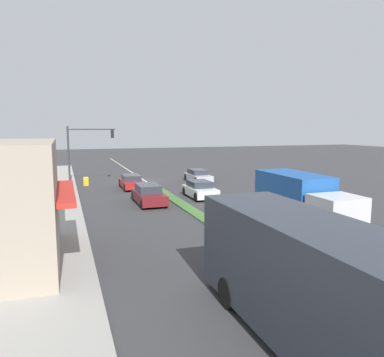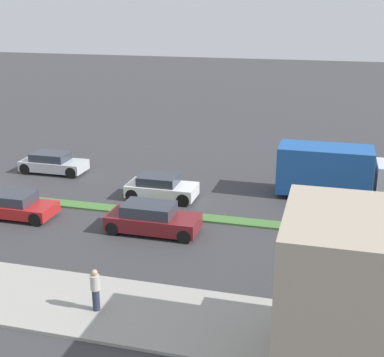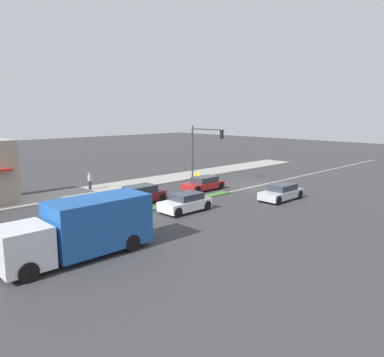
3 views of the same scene
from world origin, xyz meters
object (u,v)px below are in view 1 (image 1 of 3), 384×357
warning_aframe_sign (86,182)px  hatchback_red (131,182)px  city_bus (343,300)px  suv_grey (367,267)px  traffic_signal_main (84,145)px  sedan_silver (198,176)px  delivery_truck (302,199)px  van_white (200,190)px  sedan_maroon (149,195)px  pedestrian (45,198)px

warning_aframe_sign → hatchback_red: size_ratio=0.21×
city_bus → suv_grey: bearing=-139.3°
hatchback_red → traffic_signal_main: bearing=-43.5°
sedan_silver → delivery_truck: bearing=90.0°
van_white → sedan_silver: (-2.80, -8.19, -0.02)m
warning_aframe_sign → city_bus: size_ratio=0.08×
sedan_maroon → hatchback_red: size_ratio=1.09×
warning_aframe_sign → hatchback_red: 4.88m
sedan_silver → warning_aframe_sign: bearing=-5.8°
pedestrian → delivery_truck: 16.50m
warning_aframe_sign → sedan_silver: sedan_silver is taller
hatchback_red → warning_aframe_sign: bearing=-37.3°
warning_aframe_sign → city_bus: 30.88m
pedestrian → hatchback_red: 10.52m
pedestrian → warning_aframe_sign: 11.18m
pedestrian → sedan_silver: 17.22m
delivery_truck → city_bus: size_ratio=0.68×
city_bus → sedan_maroon: 20.32m
delivery_truck → sedan_maroon: 11.21m
city_bus → sedan_silver: size_ratio=2.66×
sedan_maroon → pedestrian: bearing=3.0°
hatchback_red → delivery_truck: bearing=114.3°
pedestrian → van_white: (-11.52, -1.37, -0.29)m
sedan_silver → sedan_maroon: bearing=51.9°
delivery_truck → city_bus: bearing=58.5°
pedestrian → sedan_maroon: 7.13m
traffic_signal_main → hatchback_red: bearing=136.5°
sedan_silver → hatchback_red: bearing=14.2°
suv_grey → hatchback_red: 24.27m
city_bus → hatchback_red: size_ratio=2.74×
hatchback_red → pedestrian: bearing=47.4°
traffic_signal_main → warning_aframe_sign: traffic_signal_main is taller
traffic_signal_main → delivery_truck: bearing=119.5°
warning_aframe_sign → sedan_silver: (-11.08, 1.13, 0.21)m
warning_aframe_sign → van_white: 12.46m
pedestrian → hatchback_red: bearing=-132.6°
city_bus → hatchback_red: city_bus is taller
pedestrian → suv_grey: size_ratio=0.38×
traffic_signal_main → pedestrian: 12.26m
city_bus → van_white: (-4.40, -21.29, -1.09)m
van_white → sedan_silver: 8.65m
suv_grey → hatchback_red: size_ratio=1.03×
hatchback_red → sedan_silver: bearing=-165.8°
delivery_truck → suv_grey: 8.47m
van_white → hatchback_red: (4.40, -6.36, -0.05)m
delivery_truck → van_white: bearing=-73.7°
pedestrian → van_white: size_ratio=0.41×
suv_grey → van_white: size_ratio=1.08×
van_white → sedan_silver: bearing=-108.9°
delivery_truck → city_bus: city_bus is taller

